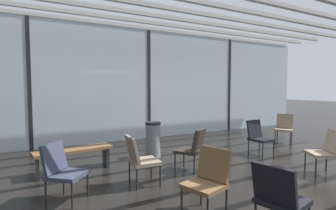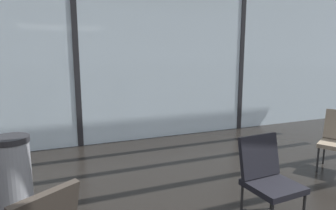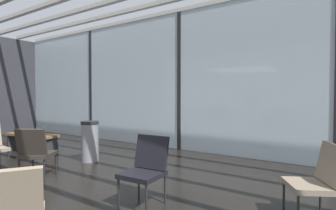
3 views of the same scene
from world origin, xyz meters
TOP-DOWN VIEW (x-y plane):
  - ground_plane at (0.00, 0.00)m, footprint 60.00×60.00m
  - glass_curtain_wall at (0.00, 5.20)m, footprint 14.00×0.08m
  - window_mullion_0 at (-3.50, 5.20)m, footprint 0.10×0.12m
  - window_mullion_1 at (0.00, 5.20)m, footprint 0.10×0.12m
  - window_mullion_2 at (3.50, 5.20)m, footprint 0.10×0.12m
  - parked_airplane at (-0.42, 10.68)m, footprint 14.35×4.46m
  - lounge_chair_0 at (-1.10, -0.77)m, footprint 0.61×0.58m
  - lounge_chair_1 at (3.43, 2.57)m, footprint 0.69×0.68m
  - lounge_chair_2 at (-0.63, 1.63)m, footprint 0.69×0.70m
  - lounge_chair_3 at (-3.12, 1.42)m, footprint 0.71×0.71m
  - lounge_chair_4 at (-1.87, 1.44)m, footprint 0.55×0.51m
  - lounge_chair_5 at (1.54, 1.89)m, footprint 0.51×0.56m
  - lounge_chair_6 at (1.55, 0.22)m, footprint 0.70×0.68m
  - lounge_chair_7 at (-1.44, 0.07)m, footprint 0.64×0.61m
  - waiting_bench at (-2.76, 2.73)m, footprint 1.54×0.59m
  - trash_bin at (-0.89, 2.98)m, footprint 0.38×0.38m

SIDE VIEW (x-z plane):
  - ground_plane at x=0.00m, z-range 0.00..0.00m
  - waiting_bench at x=-2.76m, z-range 0.13..0.60m
  - trash_bin at x=-0.89m, z-range 0.00..0.86m
  - lounge_chair_0 at x=-1.10m, z-range 0.06..0.93m
  - lounge_chair_1 at x=3.43m, z-range 0.06..0.93m
  - lounge_chair_2 at x=-0.63m, z-range 0.06..0.93m
  - lounge_chair_3 at x=-3.12m, z-range 0.06..0.93m
  - lounge_chair_4 at x=-1.87m, z-range 0.06..0.93m
  - lounge_chair_5 at x=1.54m, z-range 0.06..0.93m
  - lounge_chair_6 at x=1.55m, z-range 0.06..0.93m
  - lounge_chair_7 at x=-1.44m, z-range 0.06..0.93m
  - glass_curtain_wall at x=0.00m, z-range 0.00..3.59m
  - window_mullion_0 at x=-3.50m, z-range 0.00..3.59m
  - window_mullion_1 at x=0.00m, z-range 0.00..3.59m
  - window_mullion_2 at x=3.50m, z-range 0.00..3.59m
  - parked_airplane at x=-0.42m, z-range 0.00..4.46m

